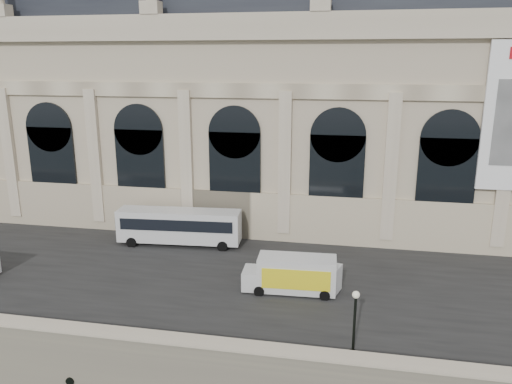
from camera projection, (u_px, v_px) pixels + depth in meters
quay at (289, 227)px, 64.01m from camera, size 160.00×70.00×6.00m
street at (260, 272)px, 43.30m from camera, size 160.00×24.00×0.06m
parapet at (220, 351)px, 30.43m from camera, size 160.00×1.40×1.21m
museum at (235, 97)px, 56.87m from camera, size 69.00×18.70×29.10m
bus_left at (179, 226)px, 49.18m from camera, size 12.29×3.53×3.58m
van_c at (304, 275)px, 39.88m from camera, size 5.53×3.31×2.31m
box_truck at (291, 274)px, 39.27m from camera, size 7.40×2.88×2.94m
lamp_right at (354, 325)px, 30.37m from camera, size 0.45×0.45×4.45m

